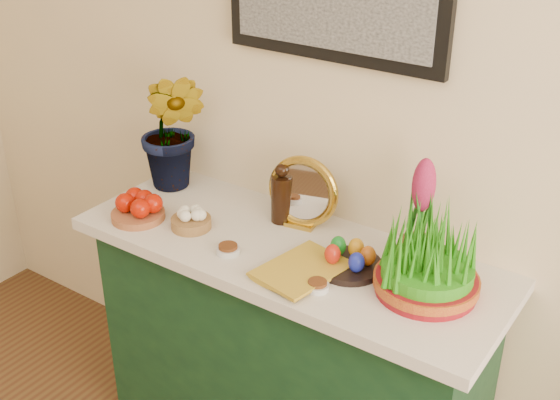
% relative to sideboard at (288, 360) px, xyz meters
% --- Properties ---
extents(sideboard, '(1.30, 0.45, 0.85)m').
position_rel_sideboard_xyz_m(sideboard, '(0.00, 0.00, 0.00)').
color(sideboard, '#163D1E').
rests_on(sideboard, ground).
extents(tablecloth, '(1.40, 0.55, 0.04)m').
position_rel_sideboard_xyz_m(tablecloth, '(0.00, 0.00, 0.45)').
color(tablecloth, silver).
rests_on(tablecloth, sideboard).
extents(hyacinth_green, '(0.34, 0.31, 0.59)m').
position_rel_sideboard_xyz_m(hyacinth_green, '(-0.57, 0.11, 0.76)').
color(hyacinth_green, '#1F6617').
rests_on(hyacinth_green, tablecloth).
extents(apple_bowl, '(0.23, 0.23, 0.09)m').
position_rel_sideboard_xyz_m(apple_bowl, '(-0.51, -0.15, 0.50)').
color(apple_bowl, '#9B5631').
rests_on(apple_bowl, tablecloth).
extents(garlic_basket, '(0.15, 0.15, 0.07)m').
position_rel_sideboard_xyz_m(garlic_basket, '(-0.33, -0.09, 0.50)').
color(garlic_basket, '#9D703F').
rests_on(garlic_basket, tablecloth).
extents(vinegar_cruet, '(0.07, 0.07, 0.21)m').
position_rel_sideboard_xyz_m(vinegar_cruet, '(-0.11, 0.12, 0.56)').
color(vinegar_cruet, black).
rests_on(vinegar_cruet, tablecloth).
extents(mirror, '(0.25, 0.09, 0.24)m').
position_rel_sideboard_xyz_m(mirror, '(-0.04, 0.13, 0.58)').
color(mirror, gold).
rests_on(mirror, tablecloth).
extents(book, '(0.22, 0.29, 0.04)m').
position_rel_sideboard_xyz_m(book, '(0.03, -0.10, 0.48)').
color(book, gold).
rests_on(book, tablecloth).
extents(spice_dish_left, '(0.07, 0.07, 0.03)m').
position_rel_sideboard_xyz_m(spice_dish_left, '(-0.13, -0.15, 0.48)').
color(spice_dish_left, silver).
rests_on(spice_dish_left, tablecloth).
extents(spice_dish_right, '(0.07, 0.07, 0.03)m').
position_rel_sideboard_xyz_m(spice_dish_right, '(0.20, -0.16, 0.48)').
color(spice_dish_right, silver).
rests_on(spice_dish_right, tablecloth).
extents(egg_plate, '(0.25, 0.25, 0.08)m').
position_rel_sideboard_xyz_m(egg_plate, '(0.22, -0.01, 0.49)').
color(egg_plate, black).
rests_on(egg_plate, tablecloth).
extents(hyacinth_pink, '(0.11, 0.11, 0.35)m').
position_rel_sideboard_xyz_m(hyacinth_pink, '(0.38, 0.12, 0.62)').
color(hyacinth_pink, brown).
rests_on(hyacinth_pink, tablecloth).
extents(wheatgrass_sabzeh, '(0.30, 0.30, 0.24)m').
position_rel_sideboard_xyz_m(wheatgrass_sabzeh, '(0.46, 0.00, 0.57)').
color(wheatgrass_sabzeh, maroon).
rests_on(wheatgrass_sabzeh, tablecloth).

